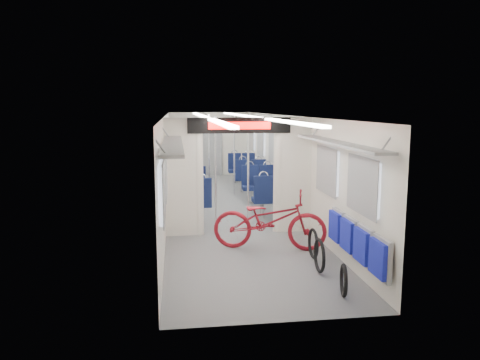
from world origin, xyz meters
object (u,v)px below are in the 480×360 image
Objects in this scene: flip_bench at (356,240)px; bike_hoop_b at (319,257)px; bike_hoop_c at (313,245)px; seat_bay_far_right at (246,170)px; bicycle at (270,220)px; stanchion_near_left at (216,173)px; stanchion_far_right at (234,155)px; seat_bay_near_left at (189,191)px; bike_hoop_a at (344,282)px; stanchion_near_right at (248,172)px; seat_bay_near_right at (265,188)px; seat_bay_far_left at (186,171)px; stanchion_far_left at (209,157)px.

flip_bench is 0.64m from bike_hoop_b.
flip_bench reaches higher than bike_hoop_c.
seat_bay_far_right is at bearing 90.62° from bike_hoop_c.
bicycle is 3.90× the size of bike_hoop_c.
stanchion_near_left is 3.58m from stanchion_far_right.
bike_hoop_c is 4.12m from seat_bay_near_left.
bike_hoop_b reaches higher than bike_hoop_a.
stanchion_far_right is (0.14, 3.49, 0.00)m from stanchion_near_right.
stanchion_near_left reaches higher than bike_hoop_b.
seat_bay_near_right is 1.01× the size of seat_bay_far_left.
seat_bay_far_left is 1.87m from seat_bay_far_right.
flip_bench reaches higher than bike_hoop_a.
flip_bench is at bearing -75.25° from stanchion_far_left.
stanchion_near_right is at bearing -47.51° from seat_bay_near_left.
bicycle is at bearing 112.27° from bike_hoop_b.
flip_bench is at bearing -70.67° from bike_hoop_c.
seat_bay_near_left reaches higher than bike_hoop_c.
bike_hoop_a is at bearing -85.76° from stanchion_far_right.
seat_bay_far_left is at bearing 90.00° from seat_bay_near_left.
seat_bay_far_right is at bearing 82.09° from stanchion_near_right.
seat_bay_far_left is 1.00× the size of seat_bay_far_right.
seat_bay_near_right reaches higher than seat_bay_far_left.
seat_bay_far_left is at bearing 103.25° from bike_hoop_b.
flip_bench is 4.75× the size of bike_hoop_a.
stanchion_far_left is at bearing -71.18° from seat_bay_far_left.
seat_bay_far_left is (-1.95, 7.19, 0.31)m from bike_hoop_c.
stanchion_near_left reaches higher than flip_bench.
stanchion_far_right reaches higher than bike_hoop_a.
stanchion_far_right is (-0.60, 5.79, 0.92)m from bike_hoop_c.
bike_hoop_b is at bearing -65.84° from stanchion_near_left.
seat_bay_far_right is at bearing 10.43° from bicycle.
bike_hoop_a is 0.22× the size of seat_bay_far_right.
bicycle is at bearing -85.75° from stanchion_near_right.
stanchion_near_left reaches higher than seat_bay_far_left.
stanchion_far_left is at bearing 103.90° from bike_hoop_c.
flip_bench is at bearing -61.68° from stanchion_near_left.
stanchion_near_left is 3.11m from stanchion_far_left.
stanchion_near_left reaches higher than seat_bay_near_right.
bike_hoop_c is 7.11m from seat_bay_far_right.
seat_bay_near_right is 1.77m from stanchion_near_right.
seat_bay_near_left is 3.58m from seat_bay_far_left.
seat_bay_far_left is at bearing 133.87° from stanchion_far_right.
stanchion_far_left is at bearing 128.60° from seat_bay_near_right.
stanchion_near_right reaches higher than seat_bay_near_right.
bike_hoop_c is at bearing 81.48° from bike_hoop_b.
bicycle is 3.26m from seat_bay_near_right.
seat_bay_near_left reaches higher than seat_bay_far_left.
seat_bay_far_right is at bearing 90.00° from seat_bay_near_right.
bike_hoop_b is 4.66m from seat_bay_near_left.
stanchion_far_left is at bearing 71.31° from seat_bay_near_left.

